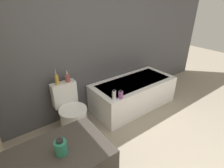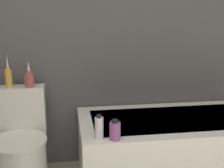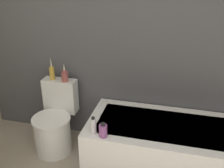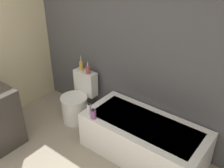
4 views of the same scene
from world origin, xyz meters
name	(u,v)px [view 4 (image 4 of 4)]	position (x,y,z in m)	size (l,w,h in m)	color
wall_back_tiled	(118,43)	(0.00, 2.20, 1.30)	(6.40, 0.06, 2.60)	#4C4C51
bathtub	(143,139)	(0.76, 1.77, 0.27)	(1.61, 0.77, 0.53)	white
toilet	(77,102)	(-0.50, 1.82, 0.30)	(0.42, 0.57, 0.76)	white
vase_gold	(81,65)	(-0.58, 2.03, 0.85)	(0.06, 0.06, 0.26)	gold
vase_silver	(88,69)	(-0.42, 2.01, 0.84)	(0.07, 0.07, 0.21)	#994C47
shampoo_bottle_tall	(89,109)	(0.08, 1.48, 0.60)	(0.06, 0.06, 0.17)	silver
shampoo_bottle_short	(93,114)	(0.18, 1.45, 0.59)	(0.07, 0.07, 0.14)	#8C4C8C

